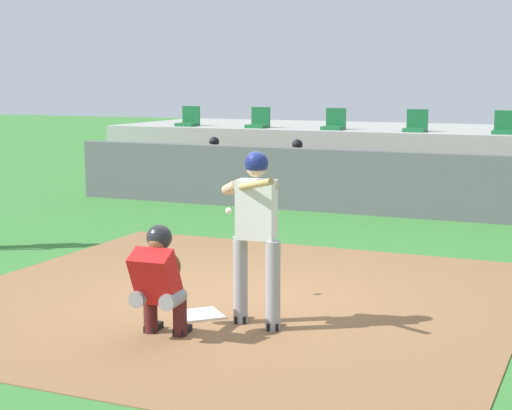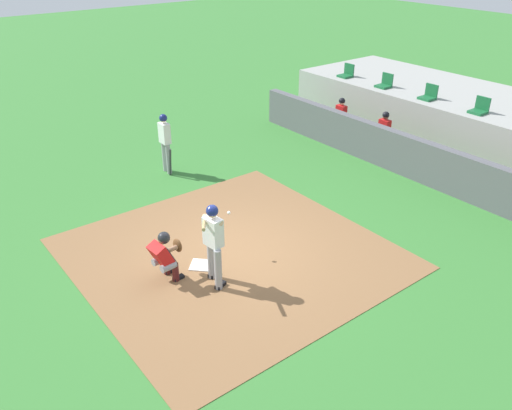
# 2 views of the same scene
# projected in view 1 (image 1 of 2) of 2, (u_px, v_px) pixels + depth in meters

# --- Properties ---
(ground_plane) EXTENTS (80.00, 80.00, 0.00)m
(ground_plane) POSITION_uv_depth(u_px,v_px,m) (232.00, 299.00, 9.48)
(ground_plane) COLOR #387A33
(dirt_infield) EXTENTS (6.40, 6.40, 0.01)m
(dirt_infield) POSITION_uv_depth(u_px,v_px,m) (232.00, 298.00, 9.48)
(dirt_infield) COLOR olive
(dirt_infield) RESTS_ON ground
(home_plate) EXTENTS (0.62, 0.62, 0.02)m
(home_plate) POSITION_uv_depth(u_px,v_px,m) (200.00, 315.00, 8.75)
(home_plate) COLOR white
(home_plate) RESTS_ON dirt_infield
(batter_at_plate) EXTENTS (0.76, 0.69, 1.80)m
(batter_at_plate) POSITION_uv_depth(u_px,v_px,m) (256.00, 227.00, 8.24)
(batter_at_plate) COLOR #99999E
(batter_at_plate) RESTS_ON ground
(catcher_crouched) EXTENTS (0.51, 1.95, 1.13)m
(catcher_crouched) POSITION_uv_depth(u_px,v_px,m) (160.00, 277.00, 7.96)
(catcher_crouched) COLOR gray
(catcher_crouched) RESTS_ON ground
(dugout_wall) EXTENTS (13.00, 0.30, 1.20)m
(dugout_wall) POSITION_uv_depth(u_px,v_px,m) (380.00, 183.00, 15.28)
(dugout_wall) COLOR #59595E
(dugout_wall) RESTS_ON ground
(dugout_bench) EXTENTS (11.80, 0.44, 0.45)m
(dugout_bench) POSITION_uv_depth(u_px,v_px,m) (393.00, 196.00, 16.25)
(dugout_bench) COLOR olive
(dugout_bench) RESTS_ON ground
(dugout_player_0) EXTENTS (0.49, 0.70, 1.30)m
(dugout_player_0) POSITION_uv_depth(u_px,v_px,m) (212.00, 166.00, 17.59)
(dugout_player_0) COLOR #939399
(dugout_player_0) RESTS_ON ground
(dugout_player_1) EXTENTS (0.49, 0.70, 1.30)m
(dugout_player_1) POSITION_uv_depth(u_px,v_px,m) (295.00, 170.00, 16.84)
(dugout_player_1) COLOR #939399
(dugout_player_1) RESTS_ON ground
(stands_platform) EXTENTS (15.00, 4.40, 1.40)m
(stands_platform) POSITION_uv_depth(u_px,v_px,m) (429.00, 158.00, 19.25)
(stands_platform) COLOR #9E9E99
(stands_platform) RESTS_ON ground
(stadium_seat_0) EXTENTS (0.46, 0.46, 0.48)m
(stadium_seat_0) POSITION_uv_depth(u_px,v_px,m) (189.00, 120.00, 19.95)
(stadium_seat_0) COLOR #196033
(stadium_seat_0) RESTS_ON stands_platform
(stadium_seat_1) EXTENTS (0.46, 0.46, 0.48)m
(stadium_seat_1) POSITION_uv_depth(u_px,v_px,m) (259.00, 122.00, 19.22)
(stadium_seat_1) COLOR #196033
(stadium_seat_1) RESTS_ON stands_platform
(stadium_seat_2) EXTENTS (0.46, 0.46, 0.48)m
(stadium_seat_2) POSITION_uv_depth(u_px,v_px,m) (334.00, 124.00, 18.48)
(stadium_seat_2) COLOR #196033
(stadium_seat_2) RESTS_ON stands_platform
(stadium_seat_3) EXTENTS (0.46, 0.46, 0.48)m
(stadium_seat_3) POSITION_uv_depth(u_px,v_px,m) (416.00, 125.00, 17.75)
(stadium_seat_3) COLOR #196033
(stadium_seat_3) RESTS_ON stands_platform
(stadium_seat_4) EXTENTS (0.46, 0.46, 0.48)m
(stadium_seat_4) POSITION_uv_depth(u_px,v_px,m) (505.00, 127.00, 17.02)
(stadium_seat_4) COLOR #196033
(stadium_seat_4) RESTS_ON stands_platform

